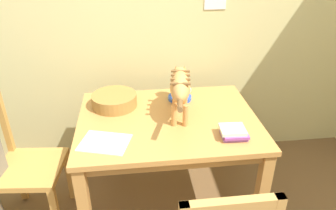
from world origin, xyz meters
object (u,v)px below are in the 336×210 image
Objects in this scene: saucer_bowl at (180,98)px; book_stack at (234,132)px; cat at (180,86)px; coffee_mug at (180,91)px; wooden_chair_far at (23,166)px; dining_table at (168,129)px; wicker_basket at (114,100)px; magazine at (105,143)px.

book_stack is (0.25, -0.54, 0.02)m from saucer_bowl.
cat is 0.47m from book_stack.
book_stack reaches higher than saucer_bowl.
wooden_chair_far reaches higher than coffee_mug.
dining_table is 0.31m from cat.
cat is at bearing -98.93° from saucer_bowl.
cat reaches higher than dining_table.
cat reaches higher than wicker_basket.
wooden_chair_far is (-1.36, 0.22, -0.30)m from book_stack.
saucer_bowl is 1.03× the size of book_stack.
dining_table is at bearing -115.17° from coffee_mug.
cat reaches higher than wooden_chair_far.
magazine is at bearing -139.65° from cat.
book_stack is at bearing -65.07° from saucer_bowl.
wooden_chair_far reaches higher than dining_table.
book_stack is (0.78, -0.03, 0.03)m from magazine.
book_stack is (0.25, -0.54, -0.04)m from coffee_mug.
wicker_basket is 0.75m from wooden_chair_far.
magazine is at bearing -149.08° from dining_table.
cat is at bearing 48.24° from magazine.
wooden_chair_far is at bearing -176.71° from dining_table.
cat is 5.18× the size of coffee_mug.
magazine is (-0.53, -0.51, -0.07)m from coffee_mug.
wooden_chair_far reaches higher than book_stack.
saucer_bowl is at bearing 60.72° from magazine.
coffee_mug is 0.46× the size of magazine.
coffee_mug is at bearing 60.54° from magazine.
coffee_mug reaches higher than dining_table.
wooden_chair_far is (-0.62, -0.27, -0.32)m from wicker_basket.
coffee_mug is 0.78× the size of book_stack.
book_stack reaches higher than dining_table.
wicker_basket is at bearing 146.28° from book_stack.
saucer_bowl is at bearing 114.93° from book_stack.
magazine is (-0.53, -0.51, -0.01)m from saucer_bowl.
dining_table is 0.33m from coffee_mug.
book_stack is at bearing -36.20° from dining_table.
coffee_mug is at bearing 89.09° from cat.
saucer_bowl is 0.74m from magazine.
wooden_chair_far is at bearing 170.99° from book_stack.
cat is 1.18m from wooden_chair_far.
saucer_bowl is 0.54× the size of wicker_basket.
wicker_basket reaches higher than magazine.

